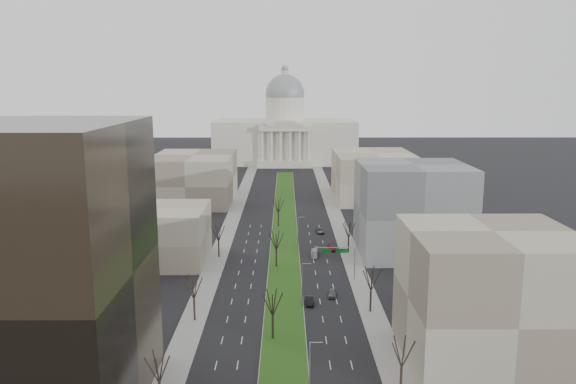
{
  "coord_description": "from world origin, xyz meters",
  "views": [
    {
      "loc": [
        0.31,
        -53.24,
        44.85
      ],
      "look_at": [
        1.01,
        104.77,
        14.18
      ],
      "focal_mm": 35.0,
      "sensor_mm": 36.0,
      "label": 1
    }
  ],
  "objects_px": {
    "car_grey_near": "(332,293)",
    "box_van": "(314,252)",
    "car_grey_far": "(320,231)",
    "car_black": "(309,300)",
    "car_red": "(331,248)"
  },
  "relations": [
    {
      "from": "car_red",
      "to": "car_grey_far",
      "type": "xyz_separation_m",
      "value": [
        -1.99,
        18.2,
        0.03
      ]
    },
    {
      "from": "car_grey_near",
      "to": "car_red",
      "type": "bearing_deg",
      "value": 91.88
    },
    {
      "from": "car_grey_near",
      "to": "box_van",
      "type": "bearing_deg",
      "value": 100.74
    },
    {
      "from": "car_grey_near",
      "to": "car_grey_far",
      "type": "relative_size",
      "value": 0.89
    },
    {
      "from": "car_grey_near",
      "to": "car_grey_far",
      "type": "xyz_separation_m",
      "value": [
        0.46,
        51.97,
        -0.06
      ]
    },
    {
      "from": "car_black",
      "to": "car_red",
      "type": "height_order",
      "value": "car_black"
    },
    {
      "from": "car_grey_far",
      "to": "box_van",
      "type": "distance_m",
      "value": 23.35
    },
    {
      "from": "car_black",
      "to": "car_grey_far",
      "type": "xyz_separation_m",
      "value": [
        5.56,
        56.18,
        -0.08
      ]
    },
    {
      "from": "car_red",
      "to": "box_van",
      "type": "height_order",
      "value": "box_van"
    },
    {
      "from": "car_black",
      "to": "box_van",
      "type": "distance_m",
      "value": 33.12
    },
    {
      "from": "box_van",
      "to": "car_grey_near",
      "type": "bearing_deg",
      "value": -79.83
    },
    {
      "from": "car_black",
      "to": "car_grey_far",
      "type": "relative_size",
      "value": 0.95
    },
    {
      "from": "car_grey_near",
      "to": "car_grey_far",
      "type": "bearing_deg",
      "value": 95.53
    },
    {
      "from": "car_grey_far",
      "to": "car_black",
      "type": "bearing_deg",
      "value": -100.68
    },
    {
      "from": "car_red",
      "to": "box_van",
      "type": "bearing_deg",
      "value": -139.4
    }
  ]
}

